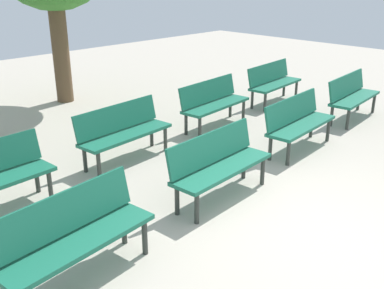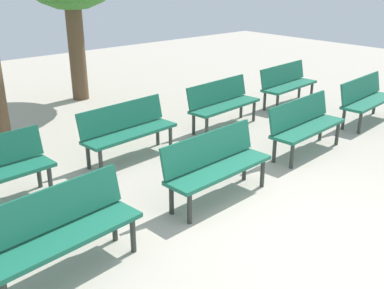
% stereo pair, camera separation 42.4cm
% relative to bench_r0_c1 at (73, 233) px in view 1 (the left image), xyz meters
% --- Properties ---
extents(ground_plane, '(26.16, 26.16, 0.00)m').
position_rel_bench_r0_c1_xyz_m(ground_plane, '(2.35, -1.41, -0.50)').
color(ground_plane, '#B2A899').
extents(bench_r0_c1, '(1.64, 0.63, 0.87)m').
position_rel_bench_r0_c1_xyz_m(bench_r0_c1, '(0.00, 0.00, 0.00)').
color(bench_r0_c1, '#19664C').
rests_on(bench_r0_c1, ground_plane).
extents(bench_r0_c2, '(1.62, 0.57, 0.87)m').
position_rel_bench_r0_c1_xyz_m(bench_r0_c2, '(2.23, 0.14, 0.00)').
color(bench_r0_c2, '#19664C').
rests_on(bench_r0_c2, ground_plane).
extents(bench_r0_c3, '(1.63, 0.59, 0.87)m').
position_rel_bench_r0_c1_xyz_m(bench_r0_c3, '(4.45, 0.35, 0.00)').
color(bench_r0_c3, '#19664C').
rests_on(bench_r0_c3, ground_plane).
extents(bench_r0_c4, '(1.64, 0.62, 0.87)m').
position_rel_bench_r0_c1_xyz_m(bench_r0_c4, '(6.65, 0.50, 0.00)').
color(bench_r0_c4, '#19664C').
rests_on(bench_r0_c4, ground_plane).
extents(bench_r1_c2, '(1.63, 0.61, 0.87)m').
position_rel_bench_r0_c1_xyz_m(bench_r1_c2, '(2.15, 2.05, 0.00)').
color(bench_r1_c2, '#19664C').
rests_on(bench_r1_c2, ground_plane).
extents(bench_r1_c3, '(1.64, 0.62, 0.87)m').
position_rel_bench_r0_c1_xyz_m(bench_r1_c3, '(4.35, 2.15, 0.00)').
color(bench_r1_c3, '#19664C').
rests_on(bench_r1_c3, ground_plane).
extents(bench_r1_c4, '(1.64, 0.62, 0.87)m').
position_rel_bench_r0_c1_xyz_m(bench_r1_c4, '(6.51, 2.30, 0.00)').
color(bench_r1_c4, '#19664C').
rests_on(bench_r1_c4, ground_plane).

